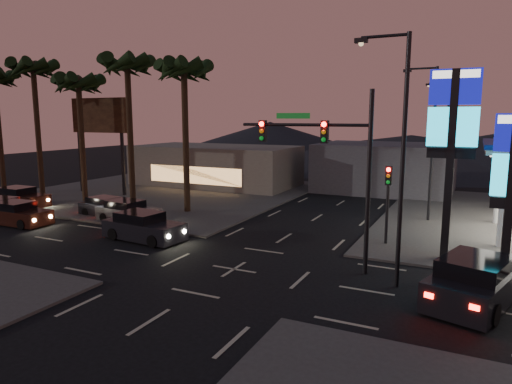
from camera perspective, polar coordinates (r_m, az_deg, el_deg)
The scene contains 24 objects.
ground at distance 21.06m, azimuth -2.76°, elevation -9.62°, with size 140.00×140.00×0.00m, color black.
corner_lot_nw at distance 42.66m, azimuth -11.43°, elevation 0.00°, with size 24.00×24.00×0.12m, color #47443F.
pylon_sign_tall at distance 23.01m, azimuth 23.36°, elevation 7.47°, with size 2.20×0.35×9.00m.
traffic_signal_mast at distance 20.37m, azimuth 9.20°, elevation 4.68°, with size 6.10×0.39×8.00m.
pedestal_signal at distance 25.10m, azimuth 16.16°, elevation -0.01°, with size 0.32×0.39×4.30m.
streetlight_near at distance 18.72m, azimuth 17.34°, elevation 5.48°, with size 2.14×0.25×10.00m.
streetlight_mid at distance 31.62m, azimuth 20.90°, elevation 6.69°, with size 2.14×0.25×10.00m.
streetlight_far at distance 45.57m, azimuth 22.49°, elevation 7.22°, with size 2.14×0.25×10.00m.
palm_a at distance 32.84m, azimuth -8.97°, elevation 13.74°, with size 4.41×4.41×10.86m.
palm_b at distance 35.95m, azimuth -15.76°, elevation 13.99°, with size 4.41×4.41×11.46m.
palm_c at distance 39.33m, azimuth -21.28°, elevation 11.69°, with size 4.41×4.41×10.26m.
palm_d at distance 43.18m, azimuth -26.04°, elevation 12.81°, with size 4.41×4.41×11.66m.
billboard at distance 42.81m, azimuth -19.02°, elevation 8.15°, with size 6.00×0.30×8.50m.
building_far_west at distance 46.22m, azimuth -5.02°, elevation 3.29°, with size 16.00×8.00×4.00m, color #726B5B.
building_far_mid at distance 44.37m, azimuth 15.85°, elevation 2.98°, with size 12.00×9.00×4.40m, color #4C4C51.
hill_left at distance 84.92m, azimuth 1.75°, elevation 6.74°, with size 40.00×40.00×6.00m, color black.
hill_center at distance 78.21m, azimuth 18.79°, elevation 5.29°, with size 60.00×60.00×4.00m, color black.
car_lane_a_front at distance 26.49m, azimuth -13.91°, elevation -4.28°, with size 4.96×2.38×1.57m.
car_lane_a_mid at distance 33.12m, azimuth -27.68°, elevation -2.45°, with size 4.58×1.99×1.48m.
car_lane_a_rear at distance 35.32m, azimuth -29.26°, elevation -1.90°, with size 4.67×2.35×1.47m.
car_lane_b_front at distance 31.04m, azimuth -15.72°, elevation -2.46°, with size 4.64×2.29×1.47m.
car_lane_b_mid at distance 33.42m, azimuth -18.19°, elevation -1.85°, with size 4.27×2.12×1.35m.
car_lane_b_rear at distance 39.41m, azimuth -27.49°, elevation -0.66°, with size 4.79×2.07×1.55m.
suv_station at distance 19.05m, azimuth 25.90°, elevation -9.99°, with size 3.74×5.81×1.80m.
Camera 1 is at (9.55, -17.48, 6.84)m, focal length 32.00 mm.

